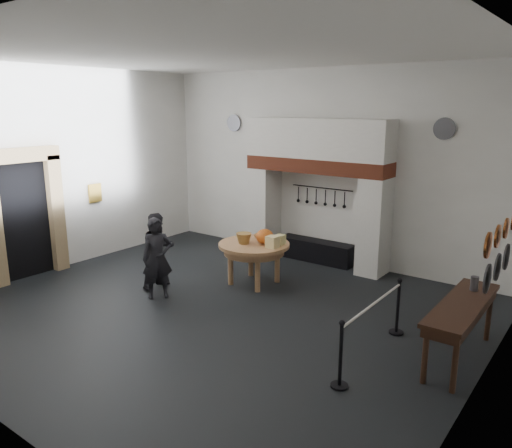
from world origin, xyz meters
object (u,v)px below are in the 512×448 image
Objects in this scene: work_table at (254,245)px; barrier_post_near at (341,356)px; visitor_far at (159,251)px; side_table at (463,304)px; iron_range at (316,251)px; visitor_near at (157,258)px; barrier_post_far at (398,308)px.

work_table is 4.16m from barrier_post_near.
visitor_far is 0.71× the size of side_table.
work_table is 0.95× the size of visitor_far.
iron_range is 4.11m from visitor_near.
visitor_near reaches higher than side_table.
barrier_post_near is 1.00× the size of barrier_post_far.
visitor_far reaches higher than side_table.
iron_range is 0.86× the size of side_table.
side_table is 2.44× the size of barrier_post_near.
visitor_far is at bearing 81.31° from visitor_near.
side_table reaches higher than iron_range.
work_table is 0.93× the size of visitor_near.
barrier_post_near is (4.73, -1.16, -0.33)m from visitor_far.
side_table is at bearing -15.95° from barrier_post_far.
iron_range is at bearing 123.34° from barrier_post_near.
barrier_post_near is at bearing -90.00° from barrier_post_far.
barrier_post_near reaches higher than work_table.
side_table is 2.44× the size of barrier_post_far.
side_table is 2.04m from barrier_post_near.
barrier_post_far is (0.00, 2.00, 0.00)m from barrier_post_near.
iron_range is at bearing 144.43° from side_table.
visitor_near is at bearing -164.04° from barrier_post_far.
iron_range is 5.08m from side_table.
visitor_far is 5.80m from side_table.
visitor_far reaches higher than barrier_post_near.
iron_range is at bearing -22.21° from visitor_far.
visitor_near is 4.41m from barrier_post_near.
barrier_post_far is at bearing 90.00° from barrier_post_near.
iron_range is 1.22× the size of visitor_far.
side_table is at bearing -43.82° from visitor_near.
barrier_post_near and barrier_post_far have the same top height.
work_table is at bearing 169.65° from side_table.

